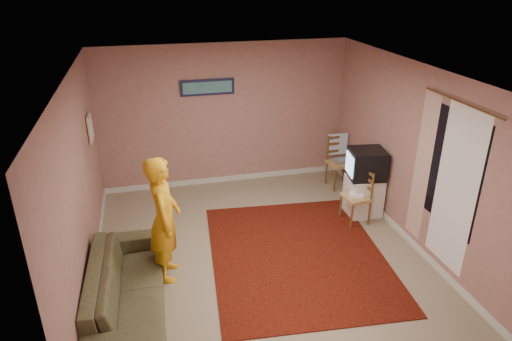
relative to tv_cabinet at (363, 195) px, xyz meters
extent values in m
plane|color=gray|center=(-1.95, -0.71, -0.33)|extent=(5.00, 5.00, 0.00)
cube|color=#A5776C|center=(-1.95, 1.79, 0.97)|extent=(4.50, 0.02, 2.60)
cube|color=#A5776C|center=(-1.95, -3.21, 0.97)|extent=(4.50, 0.02, 2.60)
cube|color=#A5776C|center=(-4.20, -0.71, 0.97)|extent=(0.02, 5.00, 2.60)
cube|color=#A5776C|center=(0.30, -0.71, 0.97)|extent=(0.02, 5.00, 2.60)
cube|color=silver|center=(-1.95, -0.71, 2.27)|extent=(4.50, 5.00, 0.02)
cube|color=silver|center=(-1.95, 1.78, -0.28)|extent=(4.50, 0.02, 0.10)
cube|color=silver|center=(-4.19, -0.71, -0.28)|extent=(0.02, 5.00, 0.10)
cube|color=silver|center=(0.29, -0.71, -0.28)|extent=(0.02, 5.00, 0.10)
cube|color=black|center=(0.29, -1.61, 1.12)|extent=(0.01, 1.10, 1.50)
cube|color=white|center=(0.28, -1.76, 0.92)|extent=(0.01, 0.75, 2.10)
cube|color=#F2E5CE|center=(0.26, -1.06, 0.92)|extent=(0.01, 0.35, 2.10)
cylinder|color=brown|center=(0.25, -1.61, 1.99)|extent=(0.02, 1.40, 0.02)
cube|color=#131434|center=(-2.25, 1.76, 1.52)|extent=(0.95, 0.03, 0.28)
cube|color=#32628C|center=(-2.25, 1.74, 1.52)|extent=(0.86, 0.01, 0.20)
cube|color=beige|center=(-4.17, 0.89, 1.22)|extent=(0.03, 0.38, 0.42)
cube|color=silver|center=(-4.15, 0.89, 1.22)|extent=(0.01, 0.30, 0.34)
cube|color=black|center=(-1.44, -0.89, -0.32)|extent=(2.66, 3.20, 0.02)
cube|color=white|center=(0.00, 0.00, 0.00)|extent=(0.52, 0.47, 0.66)
cube|color=black|center=(0.00, 0.00, 0.57)|extent=(0.61, 0.57, 0.47)
cube|color=#8CB2F2|center=(-0.27, 0.04, 0.57)|extent=(0.08, 0.39, 0.33)
cube|color=tan|center=(0.05, 1.06, 0.13)|extent=(0.46, 0.44, 0.05)
cube|color=brown|center=(0.05, 1.06, 0.38)|extent=(0.43, 0.07, 0.49)
cube|color=#B7B7BC|center=(0.05, 1.06, 0.18)|extent=(0.34, 0.26, 0.05)
cube|color=#85B4DB|center=(0.05, 1.25, 0.44)|extent=(0.38, 0.05, 0.40)
cube|color=tan|center=(-0.23, -0.20, 0.10)|extent=(0.42, 0.43, 0.05)
cube|color=brown|center=(-0.23, -0.20, 0.32)|extent=(0.08, 0.40, 0.46)
cube|color=white|center=(-0.23, -0.20, 0.14)|extent=(0.24, 0.20, 0.04)
imported|color=brown|center=(-3.75, -1.47, -0.02)|extent=(0.91, 2.19, 0.63)
imported|color=orange|center=(-3.24, -0.90, 0.52)|extent=(0.46, 0.65, 1.69)
camera|label=1|loc=(-3.32, -6.04, 3.43)|focal=32.00mm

